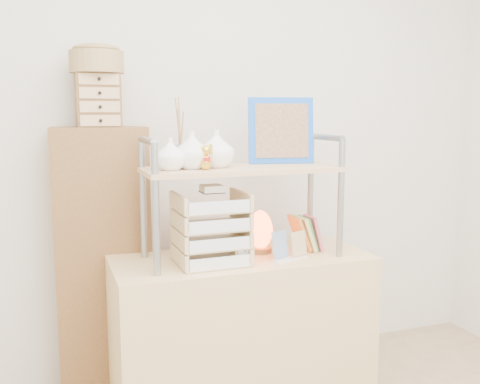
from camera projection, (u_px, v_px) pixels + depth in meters
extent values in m
cube|color=silver|center=(210.00, 135.00, 2.88)|extent=(3.40, 0.02, 2.60)
cube|color=tan|center=(242.00, 333.00, 2.55)|extent=(1.20, 0.50, 0.75)
cube|color=brown|center=(104.00, 264.00, 2.65)|extent=(0.47, 0.27, 1.35)
cylinder|color=gray|center=(156.00, 210.00, 2.17)|extent=(0.03, 0.03, 0.55)
cylinder|color=gray|center=(143.00, 199.00, 2.45)|extent=(0.03, 0.03, 0.55)
cylinder|color=gray|center=(147.00, 141.00, 2.27)|extent=(0.03, 0.30, 0.03)
cylinder|color=gray|center=(341.00, 199.00, 2.46)|extent=(0.03, 0.03, 0.55)
cylinder|color=gray|center=(311.00, 190.00, 2.74)|extent=(0.03, 0.03, 0.55)
cylinder|color=gray|center=(326.00, 137.00, 2.56)|extent=(0.03, 0.30, 0.03)
cube|color=tan|center=(242.00, 169.00, 2.44)|extent=(0.90, 0.34, 0.02)
imported|color=white|center=(170.00, 154.00, 2.29)|extent=(0.13, 0.13, 0.14)
imported|color=white|center=(192.00, 150.00, 2.34)|extent=(0.16, 0.16, 0.17)
imported|color=white|center=(217.00, 149.00, 2.40)|extent=(0.16, 0.16, 0.17)
cylinder|color=#294CB4|center=(179.00, 156.00, 2.45)|extent=(0.07, 0.07, 0.10)
cube|color=blue|center=(281.00, 131.00, 2.58)|extent=(0.32, 0.12, 0.32)
cube|color=brown|center=(282.00, 131.00, 2.57)|extent=(0.26, 0.08, 0.26)
cube|color=#D05B6F|center=(313.00, 233.00, 2.61)|extent=(0.06, 0.12, 0.17)
cube|color=#4F8D46|center=(307.00, 232.00, 2.62)|extent=(0.07, 0.12, 0.17)
cube|color=#C8C078|center=(305.00, 234.00, 2.59)|extent=(0.07, 0.13, 0.17)
cube|color=orange|center=(299.00, 233.00, 2.61)|extent=(0.08, 0.14, 0.16)
cube|color=tan|center=(211.00, 261.00, 2.40)|extent=(0.29, 0.27, 0.01)
cube|color=white|center=(220.00, 263.00, 2.27)|extent=(0.27, 0.01, 0.05)
cube|color=tan|center=(211.00, 244.00, 2.39)|extent=(0.29, 0.27, 0.01)
cube|color=white|center=(220.00, 245.00, 2.26)|extent=(0.27, 0.01, 0.05)
cube|color=tan|center=(211.00, 226.00, 2.38)|extent=(0.29, 0.27, 0.01)
cube|color=white|center=(220.00, 226.00, 2.25)|extent=(0.27, 0.01, 0.05)
cube|color=tan|center=(211.00, 208.00, 2.36)|extent=(0.29, 0.27, 0.01)
cube|color=white|center=(220.00, 207.00, 2.24)|extent=(0.27, 0.01, 0.05)
cube|color=beige|center=(212.00, 189.00, 2.33)|extent=(0.09, 0.09, 0.03)
cylinder|color=brown|center=(260.00, 249.00, 2.58)|extent=(0.12, 0.12, 0.03)
ellipsoid|color=#FF4D1E|center=(260.00, 229.00, 2.57)|extent=(0.13, 0.13, 0.18)
cube|color=tan|center=(243.00, 251.00, 2.35)|extent=(0.10, 0.05, 0.13)
cylinder|color=white|center=(245.00, 251.00, 2.33)|extent=(0.07, 0.01, 0.07)
cube|color=white|center=(290.00, 258.00, 2.45)|extent=(0.19, 0.11, 0.01)
cube|color=#1D4A88|center=(280.00, 245.00, 2.43)|extent=(0.09, 0.05, 0.12)
cube|color=tan|center=(299.00, 243.00, 2.47)|extent=(0.09, 0.05, 0.11)
cube|color=brown|center=(98.00, 100.00, 2.51)|extent=(0.20, 0.15, 0.25)
cube|color=tan|center=(101.00, 121.00, 2.45)|extent=(0.18, 0.01, 0.05)
cube|color=tan|center=(100.00, 107.00, 2.44)|extent=(0.18, 0.01, 0.05)
cube|color=tan|center=(100.00, 93.00, 2.44)|extent=(0.18, 0.01, 0.05)
cube|color=tan|center=(99.00, 79.00, 2.43)|extent=(0.18, 0.01, 0.05)
cylinder|color=olive|center=(97.00, 62.00, 2.49)|extent=(0.25, 0.25, 0.10)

